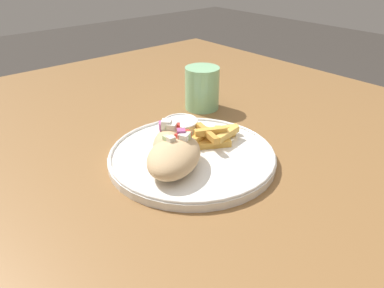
{
  "coord_description": "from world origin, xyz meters",
  "views": [
    {
      "loc": [
        -0.36,
        -0.5,
        1.11
      ],
      "look_at": [
        0.02,
        -0.06,
        0.79
      ],
      "focal_mm": 35.0,
      "sensor_mm": 36.0,
      "label": 1
    }
  ],
  "objects_px": {
    "water_glass": "(202,90)",
    "plate": "(192,156)",
    "pita_sandwich_far": "(171,143)",
    "fries_pile": "(211,136)",
    "pita_sandwich_near": "(174,156)",
    "sauce_ramekin": "(181,126)"
  },
  "relations": [
    {
      "from": "water_glass",
      "to": "plate",
      "type": "bearing_deg",
      "value": -136.3
    },
    {
      "from": "pita_sandwich_far",
      "to": "fries_pile",
      "type": "bearing_deg",
      "value": -42.75
    },
    {
      "from": "plate",
      "to": "pita_sandwich_far",
      "type": "xyz_separation_m",
      "value": [
        -0.03,
        0.02,
        0.03
      ]
    },
    {
      "from": "plate",
      "to": "water_glass",
      "type": "height_order",
      "value": "water_glass"
    },
    {
      "from": "pita_sandwich_near",
      "to": "fries_pile",
      "type": "height_order",
      "value": "pita_sandwich_near"
    },
    {
      "from": "pita_sandwich_far",
      "to": "sauce_ramekin",
      "type": "relative_size",
      "value": 1.7
    },
    {
      "from": "fries_pile",
      "to": "water_glass",
      "type": "bearing_deg",
      "value": 52.98
    },
    {
      "from": "pita_sandwich_near",
      "to": "pita_sandwich_far",
      "type": "bearing_deg",
      "value": 24.29
    },
    {
      "from": "plate",
      "to": "water_glass",
      "type": "bearing_deg",
      "value": 43.7
    },
    {
      "from": "plate",
      "to": "water_glass",
      "type": "distance_m",
      "value": 0.25
    },
    {
      "from": "pita_sandwich_far",
      "to": "sauce_ramekin",
      "type": "distance_m",
      "value": 0.09
    },
    {
      "from": "fries_pile",
      "to": "water_glass",
      "type": "xyz_separation_m",
      "value": [
        0.12,
        0.16,
        0.02
      ]
    },
    {
      "from": "plate",
      "to": "pita_sandwich_far",
      "type": "distance_m",
      "value": 0.05
    },
    {
      "from": "fries_pile",
      "to": "sauce_ramekin",
      "type": "distance_m",
      "value": 0.07
    },
    {
      "from": "plate",
      "to": "pita_sandwich_near",
      "type": "relative_size",
      "value": 1.93
    },
    {
      "from": "plate",
      "to": "fries_pile",
      "type": "bearing_deg",
      "value": 10.37
    },
    {
      "from": "pita_sandwich_near",
      "to": "sauce_ramekin",
      "type": "distance_m",
      "value": 0.13
    },
    {
      "from": "pita_sandwich_near",
      "to": "water_glass",
      "type": "distance_m",
      "value": 0.3
    },
    {
      "from": "pita_sandwich_near",
      "to": "fries_pile",
      "type": "xyz_separation_m",
      "value": [
        0.11,
        0.03,
        -0.01
      ]
    },
    {
      "from": "pita_sandwich_far",
      "to": "water_glass",
      "type": "relative_size",
      "value": 1.19
    },
    {
      "from": "plate",
      "to": "sauce_ramekin",
      "type": "height_order",
      "value": "sauce_ramekin"
    },
    {
      "from": "pita_sandwich_near",
      "to": "pita_sandwich_far",
      "type": "xyz_separation_m",
      "value": [
        0.02,
        0.04,
        0.0
      ]
    }
  ]
}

